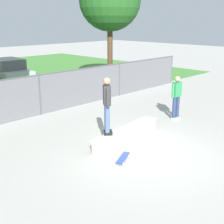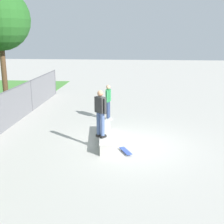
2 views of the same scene
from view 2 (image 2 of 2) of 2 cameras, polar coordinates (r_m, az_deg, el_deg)
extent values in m
plane|color=#ADAAA3|center=(11.96, 3.52, -6.41)|extent=(80.00, 80.00, 0.00)
cube|color=#A8A59E|center=(12.31, -1.30, -4.71)|extent=(3.17, 0.82, 0.42)
cube|color=beige|center=(12.24, -1.31, -3.64)|extent=(3.21, 0.87, 0.06)
cube|color=black|center=(11.50, -2.46, -4.45)|extent=(0.27, 0.25, 0.10)
cube|color=black|center=(11.35, -1.69, -4.71)|extent=(0.27, 0.25, 0.10)
cylinder|color=#475B89|center=(11.33, -2.60, -2.15)|extent=(0.15, 0.15, 0.88)
cylinder|color=#475B89|center=(11.18, -1.82, -2.37)|extent=(0.15, 0.15, 0.88)
cube|color=#2D2D2D|center=(11.06, -2.25, 1.41)|extent=(0.41, 0.43, 0.60)
cylinder|color=#2D2D2D|center=(11.24, -3.14, 1.51)|extent=(0.10, 0.10, 0.58)
cylinder|color=#2D2D2D|center=(10.89, -1.34, 1.09)|extent=(0.10, 0.10, 0.58)
sphere|color=#9E7051|center=(10.97, -2.28, 3.59)|extent=(0.22, 0.22, 0.22)
cube|color=#334CB2|center=(11.22, 2.62, -7.43)|extent=(0.81, 0.53, 0.02)
cube|color=#B2B2B7|center=(11.00, 3.19, -8.01)|extent=(0.11, 0.15, 0.02)
cube|color=#B2B2B7|center=(11.46, 2.08, -7.03)|extent=(0.11, 0.15, 0.02)
cylinder|color=silver|center=(10.98, 2.78, -8.24)|extent=(0.06, 0.05, 0.05)
cylinder|color=silver|center=(11.05, 3.59, -8.11)|extent=(0.06, 0.05, 0.05)
cylinder|color=silver|center=(11.44, 1.68, -7.25)|extent=(0.06, 0.05, 0.05)
cylinder|color=silver|center=(11.51, 2.47, -7.13)|extent=(0.06, 0.05, 0.05)
cylinder|color=#4C4C51|center=(17.55, -15.19, 3.01)|extent=(0.07, 0.07, 1.78)
cylinder|color=#4C4C51|center=(22.21, -10.85, 5.66)|extent=(0.07, 0.07, 1.78)
cylinder|color=#513823|center=(19.55, -19.96, 6.75)|extent=(0.32, 0.32, 3.77)
cube|color=beige|center=(15.54, -0.53, -1.16)|extent=(0.13, 0.27, 0.10)
cube|color=beige|center=(15.33, -0.67, -1.38)|extent=(0.13, 0.27, 0.10)
cylinder|color=navy|center=(15.41, -0.64, 0.60)|extent=(0.15, 0.15, 0.88)
cylinder|color=navy|center=(15.20, -0.79, 0.40)|extent=(0.15, 0.15, 0.88)
cube|color=#2D8C4C|center=(15.14, -0.72, 3.21)|extent=(0.40, 0.25, 0.60)
cylinder|color=#2D8C4C|center=(15.39, -0.56, 3.32)|extent=(0.10, 0.10, 0.58)
cylinder|color=#2D8C4C|center=(14.91, -0.90, 2.95)|extent=(0.10, 0.10, 0.58)
sphere|color=tan|center=(15.06, -0.73, 4.81)|extent=(0.22, 0.22, 0.22)
camera|label=1|loc=(6.74, 55.33, 5.50)|focal=48.74mm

